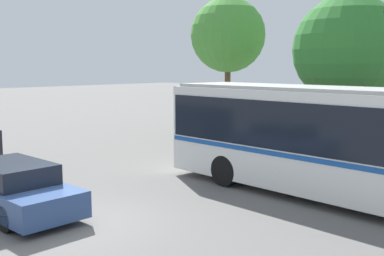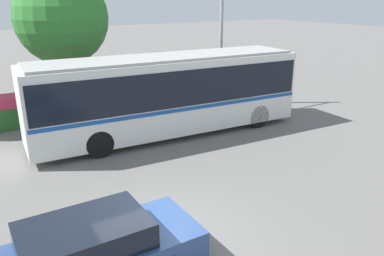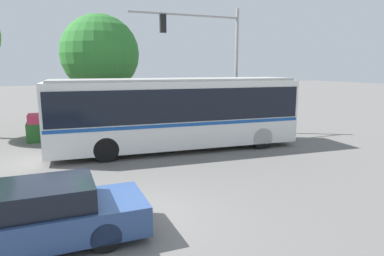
# 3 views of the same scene
# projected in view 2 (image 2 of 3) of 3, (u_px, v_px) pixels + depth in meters

# --- Properties ---
(ground_plane) EXTENTS (140.00, 140.00, 0.00)m
(ground_plane) POSITION_uv_depth(u_px,v_px,m) (160.00, 241.00, 8.89)
(ground_plane) COLOR slate
(city_bus) EXTENTS (11.31, 3.19, 3.24)m
(city_bus) POSITION_uv_depth(u_px,v_px,m) (168.00, 91.00, 15.39)
(city_bus) COLOR silver
(city_bus) RESTS_ON ground
(sedan_foreground) EXTENTS (4.86, 1.80, 1.35)m
(sedan_foreground) POSITION_uv_depth(u_px,v_px,m) (82.00, 256.00, 7.39)
(sedan_foreground) COLOR navy
(sedan_foreground) RESTS_ON ground
(traffic_light_pole) EXTENTS (6.21, 0.24, 6.92)m
(traffic_light_pole) POSITION_uv_depth(u_px,v_px,m) (198.00, 16.00, 18.32)
(traffic_light_pole) COLOR gray
(traffic_light_pole) RESTS_ON ground
(flowering_hedge) EXTENTS (9.23, 1.31, 1.37)m
(flowering_hedge) POSITION_uv_depth(u_px,v_px,m) (91.00, 101.00, 18.42)
(flowering_hedge) COLOR #286028
(flowering_hedge) RESTS_ON ground
(street_tree_centre) EXTENTS (4.41, 4.41, 6.70)m
(street_tree_centre) POSITION_uv_depth(u_px,v_px,m) (61.00, 18.00, 18.01)
(street_tree_centre) COLOR brown
(street_tree_centre) RESTS_ON ground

